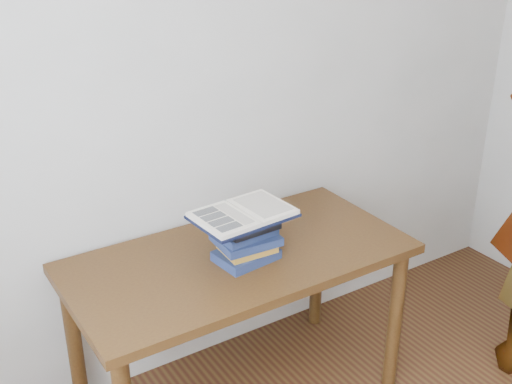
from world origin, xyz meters
TOP-DOWN VIEW (x-y plane):
  - desk at (-0.11, 1.38)m, footprint 1.32×0.66m
  - book_stack at (-0.10, 1.34)m, footprint 0.25×0.20m
  - open_book at (-0.12, 1.33)m, footprint 0.37×0.27m

SIDE VIEW (x-z plane):
  - desk at x=-0.11m, z-range 0.25..0.96m
  - book_stack at x=-0.10m, z-range 0.71..0.89m
  - open_book at x=-0.12m, z-range 0.89..0.91m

